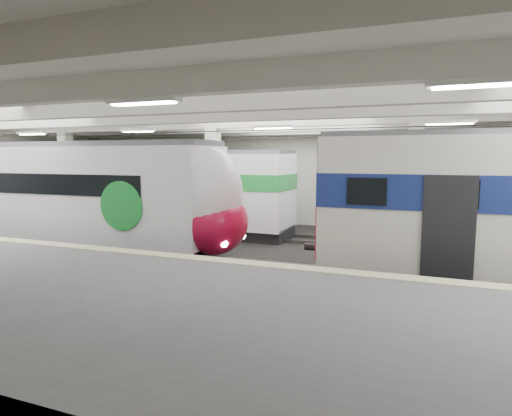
% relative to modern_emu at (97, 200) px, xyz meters
% --- Properties ---
extents(station_hall, '(36.00, 24.00, 5.75)m').
position_rel_modern_emu_xyz_m(station_hall, '(6.57, -1.74, 1.08)').
color(station_hall, black).
rests_on(station_hall, ground).
extents(modern_emu, '(13.64, 2.82, 4.41)m').
position_rel_modern_emu_xyz_m(modern_emu, '(0.00, 0.00, 0.00)').
color(modern_emu, white).
rests_on(modern_emu, ground).
extents(far_train, '(12.90, 3.10, 4.14)m').
position_rel_modern_emu_xyz_m(far_train, '(-0.19, 5.50, -0.03)').
color(far_train, white).
rests_on(far_train, ground).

